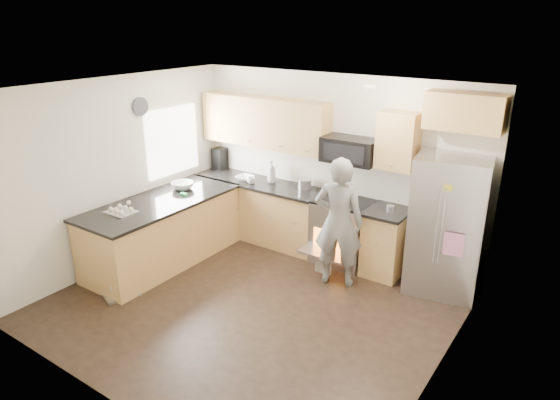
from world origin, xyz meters
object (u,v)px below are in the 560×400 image
Objects in this scene: person at (338,222)px; refrigerator at (447,226)px; dish_rack at (118,285)px; stove_range at (343,217)px.

refrigerator is at bearing -171.39° from person.
refrigerator is 4.22m from dish_rack.
dish_rack is (-3.37, -2.41, -0.80)m from refrigerator.
refrigerator reaches higher than dish_rack.
dish_rack is at bearing 21.34° from person.
stove_range is 0.66m from person.
stove_range is at bearing 50.90° from dish_rack.
refrigerator is at bearing 0.30° from stove_range.
stove_range reaches higher than refrigerator.
refrigerator is (1.42, 0.01, 0.21)m from stove_range.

